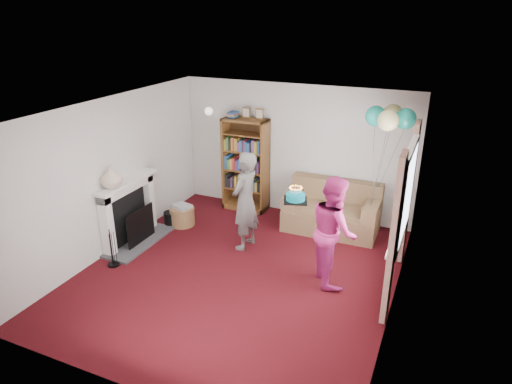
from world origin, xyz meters
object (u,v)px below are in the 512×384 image
at_px(person_striped, 245,201).
at_px(birthday_cake, 296,197).
at_px(sofa, 332,212).
at_px(bookcase, 246,165).
at_px(person_magenta, 334,230).

height_order(person_striped, birthday_cake, person_striped).
bearing_deg(birthday_cake, sofa, 80.91).
height_order(bookcase, birthday_cake, bookcase).
xyz_separation_m(person_magenta, birthday_cake, (-0.66, 0.21, 0.33)).
bearing_deg(person_striped, person_magenta, 82.46).
height_order(person_striped, person_magenta, person_striped).
bearing_deg(birthday_cake, person_magenta, -17.61).
xyz_separation_m(bookcase, person_magenta, (2.24, -1.89, -0.09)).
distance_m(sofa, person_magenta, 1.77).
distance_m(bookcase, person_striped, 1.63).
bearing_deg(bookcase, person_striped, -65.87).
height_order(bookcase, sofa, bookcase).
bearing_deg(bookcase, person_magenta, -40.07).
distance_m(person_magenta, birthday_cake, 0.76).
relative_size(person_striped, person_magenta, 1.03).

